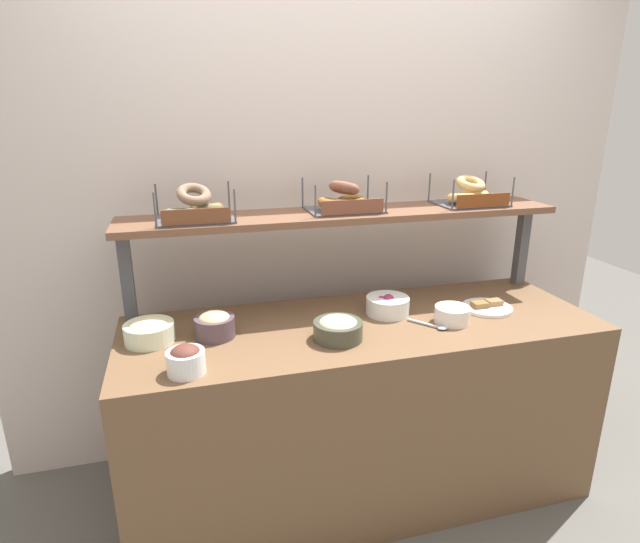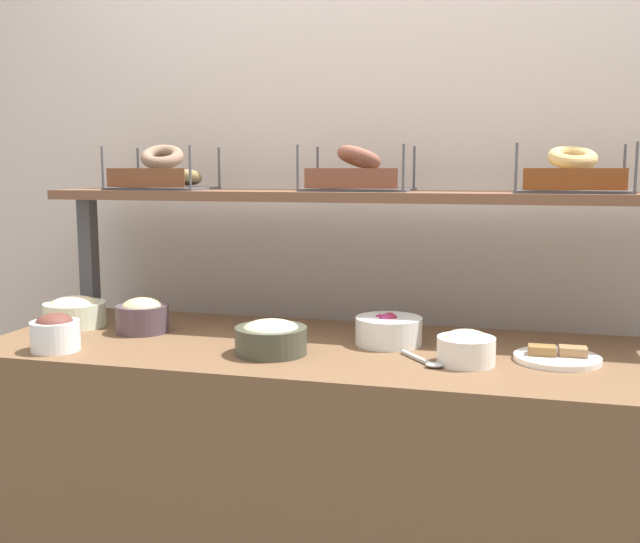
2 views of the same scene
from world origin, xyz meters
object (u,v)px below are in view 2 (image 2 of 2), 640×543
at_px(bowl_scallion_spread, 466,347).
at_px(bagel_basket_cinnamon_raisin, 357,176).
at_px(bagel_basket_sesame, 571,176).
at_px(bowl_chocolate_spread, 55,332).
at_px(bagel_basket_poppy, 162,175).
at_px(bowl_beet_salad, 389,330).
at_px(bowl_hummus, 142,315).
at_px(bowl_potato_salad, 75,311).
at_px(serving_plate_white, 557,357).
at_px(bowl_tuna_salad, 271,337).
at_px(serving_spoon_near_plate, 426,361).

distance_m(bowl_scallion_spread, bagel_basket_cinnamon_raisin, 0.69).
xyz_separation_m(bowl_scallion_spread, bagel_basket_sesame, (0.26, 0.37, 0.43)).
bearing_deg(bowl_chocolate_spread, bagel_basket_poppy, 80.82).
distance_m(bagel_basket_poppy, bagel_basket_sesame, 1.28).
relative_size(bowl_beet_salad, bagel_basket_poppy, 0.61).
xyz_separation_m(bowl_hummus, bowl_potato_salad, (-0.25, 0.02, -0.01)).
relative_size(bowl_hummus, serving_plate_white, 0.72).
relative_size(bowl_tuna_salad, bowl_beet_salad, 1.03).
bearing_deg(bagel_basket_cinnamon_raisin, bowl_scallion_spread, -45.73).
bearing_deg(bagel_basket_cinnamon_raisin, bowl_chocolate_spread, -144.21).
bearing_deg(bowl_potato_salad, bowl_tuna_salad, -13.69).
relative_size(bowl_tuna_salad, bagel_basket_cinnamon_raisin, 0.59).
bearing_deg(bagel_basket_poppy, bagel_basket_sesame, 0.69).
xyz_separation_m(bowl_scallion_spread, serving_spoon_near_plate, (-0.10, -0.03, -0.04)).
relative_size(bowl_hummus, serving_spoon_near_plate, 1.10).
distance_m(bowl_scallion_spread, bagel_basket_poppy, 1.17).
relative_size(bowl_tuna_salad, bowl_chocolate_spread, 1.48).
height_order(bowl_chocolate_spread, serving_spoon_near_plate, bowl_chocolate_spread).
relative_size(bowl_scallion_spread, serving_spoon_near_plate, 1.03).
distance_m(bowl_tuna_salad, bowl_chocolate_spread, 0.60).
bearing_deg(bowl_beet_salad, bowl_scallion_spread, -35.40).
bearing_deg(serving_spoon_near_plate, bagel_basket_sesame, 47.84).
bearing_deg(serving_spoon_near_plate, bagel_basket_poppy, 157.54).
xyz_separation_m(bowl_hummus, serving_plate_white, (1.22, -0.03, -0.04)).
bearing_deg(bagel_basket_sesame, bowl_hummus, -168.89).
distance_m(serving_plate_white, bagel_basket_cinnamon_raisin, 0.81).
xyz_separation_m(serving_spoon_near_plate, bagel_basket_cinnamon_raisin, (-0.27, 0.41, 0.47)).
bearing_deg(bowl_chocolate_spread, bowl_beet_salad, 19.49).
distance_m(bowl_chocolate_spread, serving_spoon_near_plate, 1.01).
height_order(serving_spoon_near_plate, bagel_basket_cinnamon_raisin, bagel_basket_cinnamon_raisin).
height_order(bagel_basket_poppy, bagel_basket_sesame, bagel_basket_poppy).
bearing_deg(bowl_hummus, bowl_scallion_spread, -7.21).
height_order(bowl_beet_salad, bagel_basket_cinnamon_raisin, bagel_basket_cinnamon_raisin).
bearing_deg(bagel_basket_poppy, bowl_tuna_salad, -37.06).
relative_size(serving_plate_white, bagel_basket_sesame, 0.69).
bearing_deg(serving_spoon_near_plate, bowl_chocolate_spread, -173.22).
height_order(bowl_scallion_spread, bowl_tuna_salad, bowl_tuna_salad).
height_order(bowl_hummus, serving_plate_white, bowl_hummus).
xyz_separation_m(bowl_tuna_salad, bagel_basket_sesame, (0.78, 0.40, 0.43)).
height_order(bowl_scallion_spread, bagel_basket_cinnamon_raisin, bagel_basket_cinnamon_raisin).
relative_size(bowl_chocolate_spread, serving_plate_white, 0.60).
bearing_deg(bagel_basket_cinnamon_raisin, bowl_hummus, -157.34).
distance_m(bowl_hummus, serving_spoon_near_plate, 0.90).
relative_size(bowl_tuna_salad, serving_spoon_near_plate, 1.35).
distance_m(bowl_beet_salad, bowl_chocolate_spread, 0.93).
bearing_deg(bowl_beet_salad, bagel_basket_cinnamon_raisin, 123.16).
xyz_separation_m(bowl_chocolate_spread, bowl_potato_salad, (-0.13, 0.29, -0.00)).
height_order(bowl_beet_salad, bagel_basket_poppy, bagel_basket_poppy).
bearing_deg(bowl_potato_salad, bowl_chocolate_spread, -65.96).
xyz_separation_m(bowl_beet_salad, bowl_chocolate_spread, (-0.88, -0.31, 0.01)).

